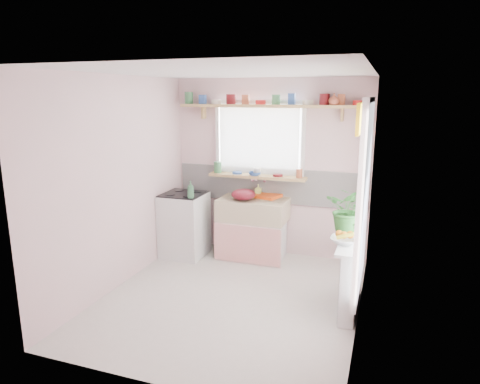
% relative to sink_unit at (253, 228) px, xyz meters
% --- Properties ---
extents(room, '(3.20, 3.20, 3.20)m').
position_rel_sink_unit_xyz_m(room, '(0.81, -0.43, 0.94)').
color(room, beige).
rests_on(room, ground).
extents(sink_unit, '(0.95, 0.65, 1.11)m').
position_rel_sink_unit_xyz_m(sink_unit, '(0.00, 0.00, 0.00)').
color(sink_unit, white).
rests_on(sink_unit, ground).
extents(cooker, '(0.58, 0.58, 0.93)m').
position_rel_sink_unit_xyz_m(cooker, '(-0.95, -0.24, 0.03)').
color(cooker, white).
rests_on(cooker, ground).
extents(radiator_ledge, '(0.22, 0.95, 0.78)m').
position_rel_sink_unit_xyz_m(radiator_ledge, '(1.45, -1.09, -0.03)').
color(radiator_ledge, white).
rests_on(radiator_ledge, ground).
extents(windowsill, '(1.40, 0.22, 0.04)m').
position_rel_sink_unit_xyz_m(windowsill, '(-0.00, 0.19, 0.71)').
color(windowsill, tan).
rests_on(windowsill, room).
extents(pine_shelf, '(2.52, 0.24, 0.04)m').
position_rel_sink_unit_xyz_m(pine_shelf, '(0.15, 0.18, 1.69)').
color(pine_shelf, tan).
rests_on(pine_shelf, room).
extents(shelf_crockery, '(2.47, 0.11, 0.12)m').
position_rel_sink_unit_xyz_m(shelf_crockery, '(0.11, 0.18, 1.76)').
color(shelf_crockery, '#3F7F4C').
rests_on(shelf_crockery, pine_shelf).
extents(sill_crockery, '(1.35, 0.11, 0.12)m').
position_rel_sink_unit_xyz_m(sill_crockery, '(-0.00, 0.19, 0.78)').
color(sill_crockery, '#3F7F4C').
rests_on(sill_crockery, windowsill).
extents(dish_tray, '(0.51, 0.44, 0.04)m').
position_rel_sink_unit_xyz_m(dish_tray, '(0.11, 0.21, 0.44)').
color(dish_tray, '#F85616').
rests_on(dish_tray, sink_unit).
extents(colander, '(0.42, 0.42, 0.15)m').
position_rel_sink_unit_xyz_m(colander, '(-0.11, -0.08, 0.49)').
color(colander, maroon).
rests_on(colander, sink_unit).
extents(jade_plant, '(0.56, 0.53, 0.51)m').
position_rel_sink_unit_xyz_m(jade_plant, '(1.36, -0.80, 0.60)').
color(jade_plant, '#2E6E2C').
rests_on(jade_plant, radiator_ledge).
extents(fruit_bowl, '(0.28, 0.28, 0.07)m').
position_rel_sink_unit_xyz_m(fruit_bowl, '(1.36, -1.21, 0.38)').
color(fruit_bowl, silver).
rests_on(fruit_bowl, radiator_ledge).
extents(herb_pot, '(0.11, 0.09, 0.19)m').
position_rel_sink_unit_xyz_m(herb_pot, '(1.48, -1.07, 0.44)').
color(herb_pot, '#2B6528').
rests_on(herb_pot, radiator_ledge).
extents(soap_bottle_sink, '(0.08, 0.08, 0.17)m').
position_rel_sink_unit_xyz_m(soap_bottle_sink, '(0.01, 0.21, 0.50)').
color(soap_bottle_sink, '#E1F96E').
rests_on(soap_bottle_sink, sink_unit).
extents(sill_cup, '(0.12, 0.12, 0.09)m').
position_rel_sink_unit_xyz_m(sill_cup, '(-0.61, 0.25, 0.77)').
color(sill_cup, silver).
rests_on(sill_cup, windowsill).
extents(sill_bowl, '(0.22, 0.22, 0.05)m').
position_rel_sink_unit_xyz_m(sill_bowl, '(-0.02, 0.13, 0.76)').
color(sill_bowl, '#345FA9').
rests_on(sill_bowl, windowsill).
extents(shelf_vase, '(0.16, 0.16, 0.15)m').
position_rel_sink_unit_xyz_m(shelf_vase, '(1.03, 0.12, 1.78)').
color(shelf_vase, '#A34B32').
rests_on(shelf_vase, pine_shelf).
extents(cooker_bottle, '(0.11, 0.11, 0.23)m').
position_rel_sink_unit_xyz_m(cooker_bottle, '(-0.73, -0.46, 0.60)').
color(cooker_bottle, '#3A744B').
rests_on(cooker_bottle, cooker).
extents(fruit, '(0.20, 0.14, 0.10)m').
position_rel_sink_unit_xyz_m(fruit, '(1.37, -1.20, 0.43)').
color(fruit, orange).
rests_on(fruit, fruit_bowl).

